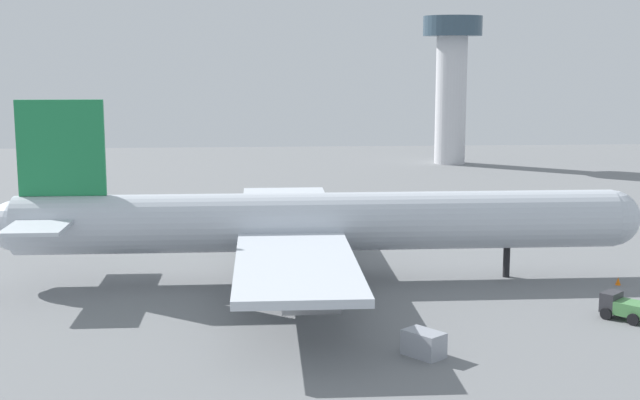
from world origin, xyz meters
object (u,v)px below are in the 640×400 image
object	(u,v)px
cargo_airplane	(316,223)
safety_cone_nose	(618,281)
maintenance_van	(415,209)
control_tower	(451,74)
cargo_container_fore	(424,344)
fuel_truck	(624,307)

from	to	relation	value
cargo_airplane	safety_cone_nose	size ratio (longest dim) A/B	84.01
safety_cone_nose	maintenance_van	bearing A→B (deg)	110.25
control_tower	cargo_container_fore	bearing A→B (deg)	-103.16
fuel_truck	cargo_container_fore	world-z (taller)	fuel_truck
cargo_container_fore	safety_cone_nose	bearing A→B (deg)	39.64
maintenance_van	cargo_airplane	bearing A→B (deg)	-115.62
fuel_truck	control_tower	world-z (taller)	control_tower
cargo_airplane	maintenance_van	bearing A→B (deg)	64.38
fuel_truck	maintenance_van	xyz separation A→B (m)	(-9.60, 48.30, 0.10)
cargo_airplane	maintenance_van	xyz separation A→B (m)	(15.99, 33.35, -4.69)
fuel_truck	control_tower	size ratio (longest dim) A/B	0.14
cargo_airplane	control_tower	size ratio (longest dim) A/B	2.14
cargo_container_fore	maintenance_van	bearing A→B (deg)	80.64
fuel_truck	safety_cone_nose	xyz separation A→B (m)	(4.14, 11.05, -0.74)
cargo_airplane	control_tower	world-z (taller)	control_tower
fuel_truck	maintenance_van	bearing A→B (deg)	101.24
maintenance_van	safety_cone_nose	world-z (taller)	maintenance_van
cargo_container_fore	safety_cone_nose	size ratio (longest dim) A/B	4.57
safety_cone_nose	control_tower	distance (m)	100.00
maintenance_van	cargo_container_fore	bearing A→B (deg)	-99.36
fuel_truck	maintenance_van	world-z (taller)	maintenance_van
cargo_airplane	maintenance_van	size ratio (longest dim) A/B	14.12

